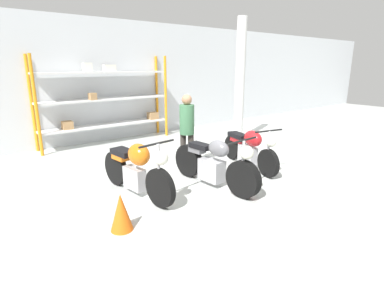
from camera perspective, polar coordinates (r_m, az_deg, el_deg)
ground_plane at (r=6.08m, az=2.30°, el=-7.16°), size 30.00×30.00×0.00m
back_wall at (r=9.61m, az=-15.51°, el=11.47°), size 30.00×0.08×3.60m
shelving_rack at (r=9.21m, az=-16.09°, el=8.24°), size 3.89×0.63×2.55m
support_pillar at (r=9.11m, az=9.12°, el=11.65°), size 0.28×0.28×3.60m
motorcycle_orange at (r=5.39m, az=-10.51°, el=-4.52°), size 0.69×2.02×1.09m
motorcycle_grey at (r=5.74m, az=4.32°, el=-3.85°), size 0.74×2.12×1.04m
motorcycle_red at (r=6.89m, az=10.88°, el=-0.71°), size 0.74×1.95×0.99m
person_browsing at (r=6.53m, az=-0.98°, el=3.41°), size 0.45×0.45×1.67m
traffic_cone at (r=4.42m, az=-13.36°, el=-12.50°), size 0.32×0.32×0.55m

